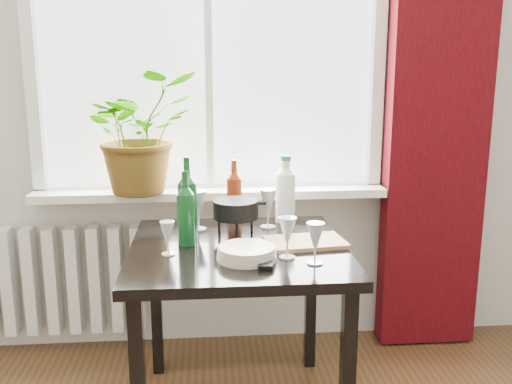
{
  "coord_description": "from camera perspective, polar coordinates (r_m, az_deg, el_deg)",
  "views": [
    {
      "loc": [
        -0.02,
        -0.61,
        1.44
      ],
      "look_at": [
        0.17,
        1.55,
        0.96
      ],
      "focal_mm": 40.0,
      "sensor_mm": 36.0,
      "label": 1
    }
  ],
  "objects": [
    {
      "name": "window",
      "position": [
        2.83,
        -4.82,
        15.76
      ],
      "size": [
        1.72,
        0.08,
        1.62
      ],
      "color": "white",
      "rests_on": "ground"
    },
    {
      "name": "windowsill",
      "position": [
        2.82,
        -4.53,
        -0.06
      ],
      "size": [
        1.72,
        0.2,
        0.04
      ],
      "color": "white",
      "rests_on": "ground"
    },
    {
      "name": "curtain",
      "position": [
        2.96,
        17.88,
        9.18
      ],
      "size": [
        0.5,
        0.12,
        2.56
      ],
      "color": "#320408",
      "rests_on": "ground"
    },
    {
      "name": "radiator",
      "position": [
        3.07,
        -18.68,
        -8.34
      ],
      "size": [
        0.8,
        0.1,
        0.55
      ],
      "color": "silver",
      "rests_on": "ground"
    },
    {
      "name": "table",
      "position": [
        2.3,
        -1.79,
        -7.59
      ],
      "size": [
        0.85,
        0.85,
        0.74
      ],
      "color": "black",
      "rests_on": "ground"
    },
    {
      "name": "potted_plant",
      "position": [
        2.74,
        -11.52,
        5.83
      ],
      "size": [
        0.67,
        0.64,
        0.57
      ],
      "primitive_type": "imported",
      "rotation": [
        0.0,
        0.0,
        0.51
      ],
      "color": "#22721E",
      "rests_on": "windowsill"
    },
    {
      "name": "wine_bottle_left",
      "position": [
        2.26,
        -7.05,
        -1.56
      ],
      "size": [
        0.08,
        0.08,
        0.3
      ],
      "primitive_type": null,
      "rotation": [
        0.0,
        0.0,
        0.15
      ],
      "color": "#0C4017",
      "rests_on": "table"
    },
    {
      "name": "wine_bottle_right",
      "position": [
        2.38,
        -6.87,
        -0.41
      ],
      "size": [
        0.08,
        0.08,
        0.34
      ],
      "primitive_type": null,
      "rotation": [
        0.0,
        0.0,
        0.06
      ],
      "color": "#0C411A",
      "rests_on": "table"
    },
    {
      "name": "bottle_amber",
      "position": [
        2.6,
        -2.19,
        0.23
      ],
      "size": [
        0.08,
        0.08,
        0.29
      ],
      "primitive_type": null,
      "rotation": [
        0.0,
        0.0,
        0.13
      ],
      "color": "maroon",
      "rests_on": "table"
    },
    {
      "name": "cleaning_bottle",
      "position": [
        2.58,
        2.97,
        0.41
      ],
      "size": [
        0.09,
        0.09,
        0.31
      ],
      "primitive_type": null,
      "rotation": [
        0.0,
        0.0,
        -0.06
      ],
      "color": "white",
      "rests_on": "table"
    },
    {
      "name": "wineglass_front_right",
      "position": [
        2.11,
        3.14,
        -4.56
      ],
      "size": [
        0.08,
        0.08,
        0.16
      ],
      "primitive_type": null,
      "rotation": [
        0.0,
        0.0,
        0.26
      ],
      "color": "silver",
      "rests_on": "table"
    },
    {
      "name": "wineglass_far_right",
      "position": [
        2.06,
        5.94,
        -5.08
      ],
      "size": [
        0.08,
        0.08,
        0.16
      ],
      "primitive_type": null,
      "rotation": [
        0.0,
        0.0,
        0.16
      ],
      "color": "silver",
      "rests_on": "table"
    },
    {
      "name": "wineglass_back_center",
      "position": [
        2.5,
        1.21,
        -1.61
      ],
      "size": [
        0.1,
        0.1,
        0.18
      ],
      "primitive_type": null,
      "rotation": [
        0.0,
        0.0,
        0.31
      ],
      "color": "silver",
      "rests_on": "table"
    },
    {
      "name": "wineglass_back_left",
      "position": [
        2.48,
        -5.8,
        -1.79
      ],
      "size": [
        0.1,
        0.1,
        0.18
      ],
      "primitive_type": null,
      "rotation": [
        0.0,
        0.0,
        -0.41
      ],
      "color": "silver",
      "rests_on": "table"
    },
    {
      "name": "wineglass_front_left",
      "position": [
        2.17,
        -8.83,
        -4.56
      ],
      "size": [
        0.07,
        0.07,
        0.13
      ],
      "primitive_type": null,
      "rotation": [
        0.0,
        0.0,
        -0.19
      ],
      "color": "silver",
      "rests_on": "table"
    },
    {
      "name": "plate_stack",
      "position": [
        2.11,
        -0.93,
        -6.11
      ],
      "size": [
        0.29,
        0.29,
        0.05
      ],
      "primitive_type": "cylinder",
      "rotation": [
        0.0,
        0.0,
        0.35
      ],
      "color": "beige",
      "rests_on": "table"
    },
    {
      "name": "fondue_pot",
      "position": [
        2.4,
        -2.03,
        -2.54
      ],
      "size": [
        0.24,
        0.22,
        0.15
      ],
      "primitive_type": null,
      "rotation": [
        0.0,
        0.0,
        0.13
      ],
      "color": "black",
      "rests_on": "table"
    },
    {
      "name": "tv_remote",
      "position": [
        2.08,
        0.99,
        -6.85
      ],
      "size": [
        0.07,
        0.18,
        0.02
      ],
      "primitive_type": "cube",
      "rotation": [
        0.0,
        0.0,
        -0.12
      ],
      "color": "black",
      "rests_on": "table"
    },
    {
      "name": "cutting_board",
      "position": [
        2.29,
        4.96,
        -5.02
      ],
      "size": [
        0.33,
        0.24,
        0.02
      ],
      "primitive_type": "cube",
      "rotation": [
        0.0,
        0.0,
        0.13
      ],
      "color": "#AF814F",
      "rests_on": "table"
    }
  ]
}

